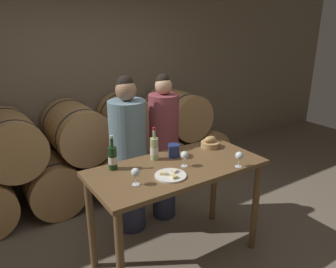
% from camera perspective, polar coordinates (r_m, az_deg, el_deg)
% --- Properties ---
extents(ground_plane, '(10.00, 10.00, 0.00)m').
position_cam_1_polar(ground_plane, '(3.37, 1.43, -20.44)').
color(ground_plane, '#726654').
extents(stone_wall_back, '(10.00, 0.12, 3.20)m').
position_cam_1_polar(stone_wall_back, '(4.55, -14.18, 11.69)').
color(stone_wall_back, '#7F705B').
rests_on(stone_wall_back, ground_plane).
extents(barrel_stack, '(3.60, 0.85, 1.23)m').
position_cam_1_polar(barrel_stack, '(4.31, -10.63, -2.61)').
color(barrel_stack, tan).
rests_on(barrel_stack, ground_plane).
extents(tasting_table, '(1.54, 0.72, 0.95)m').
position_cam_1_polar(tasting_table, '(2.92, 1.57, -8.04)').
color(tasting_table, brown).
rests_on(tasting_table, ground_plane).
extents(person_left, '(0.37, 0.37, 1.66)m').
position_cam_1_polar(person_left, '(3.37, -6.85, -3.87)').
color(person_left, '#2D334C').
rests_on(person_left, ground_plane).
extents(person_right, '(0.32, 0.32, 1.64)m').
position_cam_1_polar(person_right, '(3.56, -0.74, -2.45)').
color(person_right, '#2D334C').
rests_on(person_right, ground_plane).
extents(wine_bottle_red, '(0.08, 0.08, 0.30)m').
position_cam_1_polar(wine_bottle_red, '(2.79, -9.62, -4.12)').
color(wine_bottle_red, '#193819').
rests_on(wine_bottle_red, tasting_table).
extents(wine_bottle_white, '(0.08, 0.08, 0.31)m').
position_cam_1_polar(wine_bottle_white, '(2.94, -2.41, -2.56)').
color(wine_bottle_white, '#ADBC7F').
rests_on(wine_bottle_white, tasting_table).
extents(blue_crock, '(0.11, 0.11, 0.12)m').
position_cam_1_polar(blue_crock, '(3.02, 1.04, -2.80)').
color(blue_crock, navy).
rests_on(blue_crock, tasting_table).
extents(bread_basket, '(0.18, 0.18, 0.11)m').
position_cam_1_polar(bread_basket, '(3.28, 7.33, -1.58)').
color(bread_basket, tan).
rests_on(bread_basket, tasting_table).
extents(cheese_plate, '(0.26, 0.26, 0.04)m').
position_cam_1_polar(cheese_plate, '(2.67, 0.45, -7.20)').
color(cheese_plate, white).
rests_on(cheese_plate, tasting_table).
extents(wine_glass_far_left, '(0.07, 0.07, 0.14)m').
position_cam_1_polar(wine_glass_far_left, '(2.51, -5.69, -6.77)').
color(wine_glass_far_left, white).
rests_on(wine_glass_far_left, tasting_table).
extents(wine_glass_left, '(0.07, 0.07, 0.14)m').
position_cam_1_polar(wine_glass_left, '(2.81, 2.90, -3.78)').
color(wine_glass_left, white).
rests_on(wine_glass_left, tasting_table).
extents(wine_glass_center, '(0.07, 0.07, 0.14)m').
position_cam_1_polar(wine_glass_center, '(2.86, 12.31, -3.78)').
color(wine_glass_center, white).
rests_on(wine_glass_center, tasting_table).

